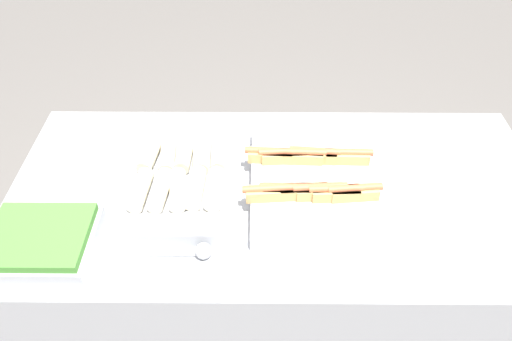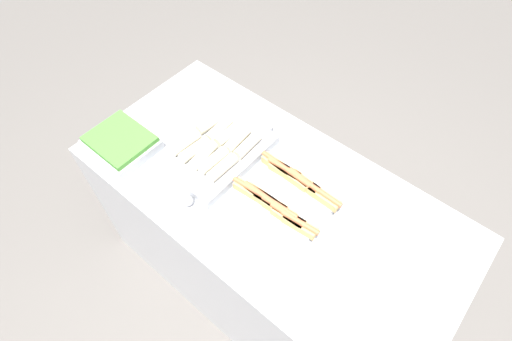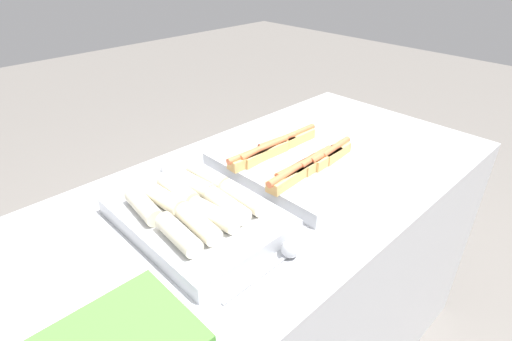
% 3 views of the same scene
% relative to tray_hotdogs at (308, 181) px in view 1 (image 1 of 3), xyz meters
% --- Properties ---
extents(ground_plane, '(12.00, 12.00, 0.00)m').
position_rel_tray_hotdogs_xyz_m(ground_plane, '(-0.09, 0.00, -0.98)').
color(ground_plane, slate).
extents(counter, '(1.73, 0.85, 0.94)m').
position_rel_tray_hotdogs_xyz_m(counter, '(-0.09, 0.00, -0.51)').
color(counter, '#B7BABF').
rests_on(counter, ground_plane).
extents(tray_hotdogs, '(0.42, 0.51, 0.10)m').
position_rel_tray_hotdogs_xyz_m(tray_hotdogs, '(0.00, 0.00, 0.00)').
color(tray_hotdogs, '#B7BABF').
rests_on(tray_hotdogs, counter).
extents(tray_wraps, '(0.35, 0.48, 0.10)m').
position_rel_tray_hotdogs_xyz_m(tray_wraps, '(-0.40, 0.00, 0.00)').
color(tray_wraps, '#B7BABF').
rests_on(tray_wraps, counter).
extents(tray_side_front, '(0.30, 0.25, 0.07)m').
position_rel_tray_hotdogs_xyz_m(tray_side_front, '(-0.76, -0.25, -0.00)').
color(tray_side_front, '#B7BABF').
rests_on(tray_side_front, counter).
extents(serving_spoon_near, '(0.25, 0.05, 0.05)m').
position_rel_tray_hotdogs_xyz_m(serving_spoon_near, '(-0.33, -0.27, -0.02)').
color(serving_spoon_near, '#B2B5BA').
rests_on(serving_spoon_near, counter).
extents(serving_spoon_far, '(0.24, 0.05, 0.05)m').
position_rel_tray_hotdogs_xyz_m(serving_spoon_far, '(-0.33, 0.27, -0.02)').
color(serving_spoon_far, '#B2B5BA').
rests_on(serving_spoon_far, counter).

